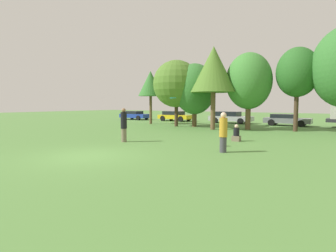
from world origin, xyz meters
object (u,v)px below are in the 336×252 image
frisbee (173,98)px  tree_0 (151,84)px  tree_5 (297,73)px  parked_car_blue (135,115)px  tree_2 (195,89)px  tree_3 (213,70)px  parked_car_grey (287,119)px  person_catcher (223,132)px  parked_car_yellow (175,116)px  bystander_sitting (236,134)px  tree_1 (176,84)px  parked_car_silver (230,117)px  tree_4 (249,81)px  person_thrower (124,125)px

frisbee → tree_0: bearing=131.7°
tree_5 → parked_car_blue: 21.45m
tree_2 → tree_5: (8.46, 0.62, 1.02)m
tree_3 → tree_5: 6.29m
frisbee → parked_car_grey: bearing=83.5°
person_catcher → parked_car_blue: size_ratio=0.42×
tree_0 → tree_5: bearing=0.3°
tree_2 → parked_car_yellow: bearing=134.8°
parked_car_blue → parked_car_grey: parked_car_blue is taller
bystander_sitting → tree_2: tree_2 is taller
person_catcher → parked_car_grey: size_ratio=0.42×
person_catcher → parked_car_blue: person_catcher is taller
tree_1 → parked_car_grey: 11.19m
parked_car_grey → tree_0: bearing=-155.9°
tree_0 → tree_1: 4.04m
bystander_sitting → parked_car_yellow: bearing=133.6°
parked_car_blue → bystander_sitting: bearing=-33.9°
tree_0 → parked_car_yellow: 6.55m
tree_0 → tree_1: (3.88, -1.10, -0.24)m
tree_5 → parked_car_grey: (-1.63, 5.36, -3.86)m
person_catcher → bystander_sitting: bearing=-78.7°
parked_car_yellow → parked_car_silver: parked_car_silver is taller
tree_4 → parked_car_blue: bearing=162.5°
parked_car_silver → parked_car_grey: parked_car_silver is taller
person_catcher → tree_3: (-4.84, 9.42, 3.98)m
tree_3 → tree_0: bearing=165.6°
person_thrower → tree_2: size_ratio=0.33×
person_thrower → parked_car_silver: person_thrower is taller
frisbee → tree_1: tree_1 is taller
person_catcher → bystander_sitting: (-0.76, 3.73, -0.50)m
tree_4 → tree_5: bearing=8.0°
tree_2 → parked_car_silver: bearing=80.9°
parked_car_yellow → person_catcher: bearing=-51.5°
tree_5 → parked_car_grey: bearing=106.9°
person_thrower → tree_3: bearing=83.6°
bystander_sitting → parked_car_grey: size_ratio=0.23×
tree_4 → tree_5: 3.60m
frisbee → tree_4: 11.32m
tree_0 → tree_4: size_ratio=0.88×
bystander_sitting → parked_car_blue: 22.61m
frisbee → parked_car_silver: frisbee is taller
tree_3 → parked_car_silver: 8.97m
frisbee → tree_5: size_ratio=0.05×
frisbee → tree_3: 10.14m
tree_5 → person_catcher: bearing=-95.2°
bystander_sitting → tree_5: size_ratio=0.15×
tree_3 → parked_car_yellow: (-8.54, 7.57, -4.22)m
parked_car_blue → parked_car_yellow: (6.09, 0.55, 0.04)m
parked_car_silver → tree_2: bearing=-98.8°
person_thrower → tree_1: 11.30m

